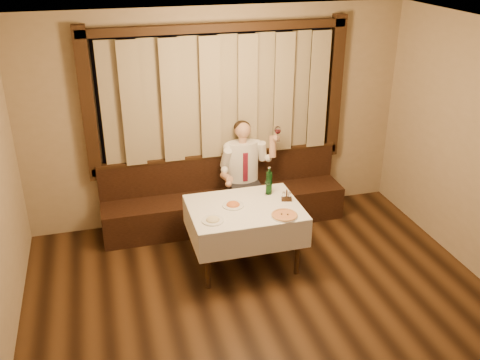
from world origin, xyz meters
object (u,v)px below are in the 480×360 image
object	(u,v)px
pizza	(284,215)
pasta_cream	(213,218)
dining_table	(245,215)
cruet_caddy	(287,197)
green_bottle	(269,183)
seated_man	(245,167)
pasta_red	(233,203)
banquette	(224,202)

from	to	relation	value
pizza	pasta_cream	world-z (taller)	pasta_cream
dining_table	cruet_caddy	size ratio (longest dim) A/B	9.77
green_bottle	seated_man	size ratio (longest dim) A/B	0.24
pizza	dining_table	bearing A→B (deg)	136.89
pasta_cream	seated_man	size ratio (longest dim) A/B	0.17
pizza	pasta_cream	xyz separation A→B (m)	(-0.78, 0.10, 0.02)
green_bottle	seated_man	xyz separation A→B (m)	(-0.10, 0.69, -0.08)
cruet_caddy	seated_man	distance (m)	0.95
pasta_cream	cruet_caddy	world-z (taller)	cruet_caddy
pasta_red	pasta_cream	xyz separation A→B (m)	(-0.30, -0.28, -0.00)
pasta_cream	green_bottle	size ratio (longest dim) A/B	0.70
cruet_caddy	dining_table	bearing A→B (deg)	-162.56
dining_table	pasta_red	xyz separation A→B (m)	(-0.12, 0.05, 0.14)
banquette	dining_table	size ratio (longest dim) A/B	2.52
banquette	pasta_cream	distance (m)	1.41
banquette	cruet_caddy	bearing A→B (deg)	-63.18
dining_table	green_bottle	world-z (taller)	green_bottle
pasta_red	cruet_caddy	size ratio (longest dim) A/B	1.92
banquette	pasta_red	xyz separation A→B (m)	(-0.12, -0.97, 0.48)
pasta_red	cruet_caddy	xyz separation A→B (m)	(0.63, -0.04, 0.01)
green_bottle	banquette	bearing A→B (deg)	115.22
green_bottle	cruet_caddy	distance (m)	0.29
pizza	pasta_cream	size ratio (longest dim) A/B	1.26
banquette	seated_man	xyz separation A→B (m)	(0.27, -0.09, 0.51)
pasta_cream	banquette	bearing A→B (deg)	71.34
banquette	pasta_cream	xyz separation A→B (m)	(-0.42, -1.25, 0.48)
green_bottle	pizza	bearing A→B (deg)	-90.92
banquette	seated_man	world-z (taller)	seated_man
pasta_red	seated_man	xyz separation A→B (m)	(0.39, 0.88, 0.03)
banquette	pasta_cream	world-z (taller)	banquette
pizza	seated_man	xyz separation A→B (m)	(-0.09, 1.27, 0.05)
pasta_cream	seated_man	xyz separation A→B (m)	(0.69, 1.16, 0.03)
seated_man	dining_table	bearing A→B (deg)	-105.88
banquette	pasta_red	distance (m)	1.09
banquette	green_bottle	xyz separation A→B (m)	(0.37, -0.78, 0.59)
seated_man	green_bottle	bearing A→B (deg)	-81.60
dining_table	seated_man	distance (m)	0.99
cruet_caddy	seated_man	bearing A→B (deg)	120.63
banquette	pizza	world-z (taller)	banquette
banquette	cruet_caddy	distance (m)	1.23
green_bottle	seated_man	world-z (taller)	seated_man
dining_table	pasta_cream	xyz separation A→B (m)	(-0.42, -0.23, 0.14)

